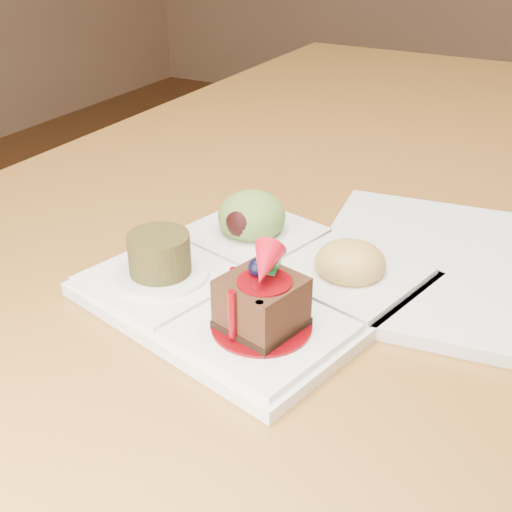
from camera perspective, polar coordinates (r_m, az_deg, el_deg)
The scene contains 3 objects.
dining_table at distance 0.76m, azimuth 11.46°, elevation -1.40°, with size 1.00×1.80×0.75m.
sampler_plate at distance 0.58m, azimuth 0.13°, elevation -1.16°, with size 0.30×0.30×0.10m.
second_plate at distance 0.64m, azimuth 17.65°, elevation -1.00°, with size 0.27×0.27×0.01m, color silver.
Camera 1 is at (0.18, -0.63, 1.06)m, focal length 45.00 mm.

